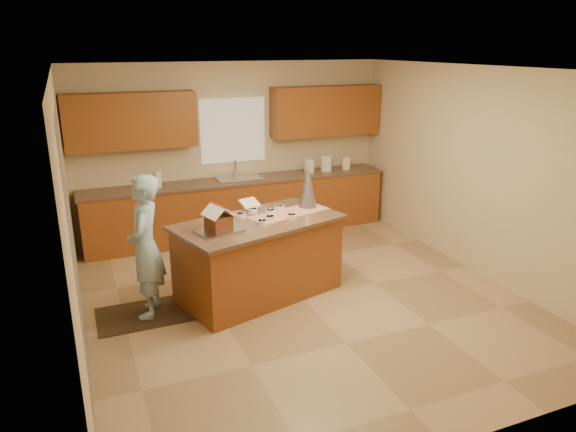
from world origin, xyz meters
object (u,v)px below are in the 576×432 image
object	(u,v)px
tinsel_tree	(308,185)
gingerbread_house	(219,220)
boy	(145,247)
island_base	(259,260)

from	to	relation	value
tinsel_tree	gingerbread_house	xyz separation A→B (m)	(-1.30, -0.49, -0.15)
boy	tinsel_tree	bearing A→B (deg)	115.78
tinsel_tree	boy	bearing A→B (deg)	-172.50
island_base	gingerbread_house	size ratio (longest dim) A/B	5.22
tinsel_tree	island_base	bearing A→B (deg)	-160.15
boy	gingerbread_house	xyz separation A→B (m)	(0.78, -0.21, 0.27)
island_base	boy	xyz separation A→B (m)	(-1.32, 0.00, 0.36)
island_base	gingerbread_house	bearing A→B (deg)	-174.81
island_base	boy	world-z (taller)	boy
gingerbread_house	island_base	bearing A→B (deg)	21.37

